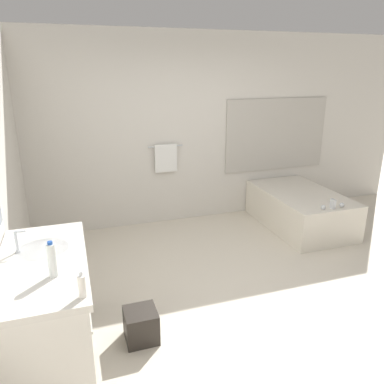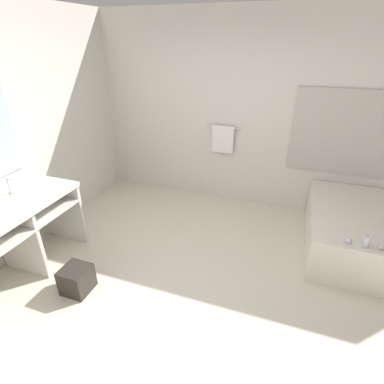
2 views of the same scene
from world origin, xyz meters
name	(u,v)px [view 1 (image 1 of 2)]	position (x,y,z in m)	size (l,w,h in m)	color
ground_plane	(250,296)	(0.00, 0.00, 0.00)	(16.00, 16.00, 0.00)	beige
wall_back_with_blinds	(188,131)	(0.05, 2.23, 1.34)	(7.40, 0.13, 2.70)	silver
vanity_counter	(46,285)	(-1.86, -0.20, 0.62)	(0.64, 1.36, 0.85)	silver
sink_faucet	(17,242)	(-2.04, -0.02, 0.93)	(0.09, 0.04, 0.18)	silver
bathtub	(300,207)	(1.49, 1.41, 0.28)	(0.95, 1.57, 0.64)	silver
water_bottle_1	(52,260)	(-1.77, -0.48, 0.97)	(0.06, 0.06, 0.26)	silver
soap_dispenser	(82,286)	(-1.60, -0.80, 0.92)	(0.05, 0.05, 0.18)	white
waste_bin	(141,325)	(-1.16, -0.27, 0.14)	(0.27, 0.27, 0.28)	#2D2823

